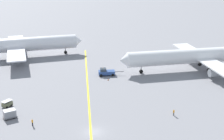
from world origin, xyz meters
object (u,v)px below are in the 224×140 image
(airliner_being_pushed, at_px, (197,56))
(ground_crew_wing_walker_right, at_px, (174,112))
(airliner_at_gate_left, at_px, (20,45))
(traffic_cone_wingtip_starboard, at_px, (108,79))
(pushback_tug, at_px, (106,72))
(ground_crew_ramp_agent_by_cones, at_px, (32,122))
(gse_container_dolly_flat, at_px, (10,114))
(gse_baggage_cart_near_cluster, at_px, (7,104))

(airliner_being_pushed, distance_m, ground_crew_wing_walker_right, 39.05)
(airliner_being_pushed, bearing_deg, ground_crew_wing_walker_right, -120.26)
(airliner_at_gate_left, distance_m, traffic_cone_wingtip_starboard, 44.22)
(ground_crew_wing_walker_right, bearing_deg, traffic_cone_wingtip_starboard, 115.69)
(pushback_tug, height_order, ground_crew_ramp_agent_by_cones, pushback_tug)
(gse_container_dolly_flat, relative_size, traffic_cone_wingtip_starboard, 6.35)
(airliner_at_gate_left, relative_size, ground_crew_wing_walker_right, 29.85)
(gse_container_dolly_flat, distance_m, gse_baggage_cart_near_cluster, 6.90)
(pushback_tug, relative_size, ground_crew_ramp_agent_by_cones, 5.00)
(airliner_at_gate_left, distance_m, pushback_tug, 40.79)
(ground_crew_ramp_agent_by_cones, xyz_separation_m, traffic_cone_wingtip_starboard, (21.29, 27.40, -0.63))
(gse_container_dolly_flat, distance_m, traffic_cone_wingtip_starboard, 35.33)
(airliner_being_pushed, relative_size, pushback_tug, 6.40)
(traffic_cone_wingtip_starboard, bearing_deg, gse_container_dolly_flat, -140.18)
(ground_crew_wing_walker_right, relative_size, ground_crew_ramp_agent_by_cones, 0.95)
(ground_crew_wing_walker_right, bearing_deg, pushback_tug, 112.33)
(gse_container_dolly_flat, xyz_separation_m, ground_crew_ramp_agent_by_cones, (5.84, -4.78, -0.26))
(ground_crew_ramp_agent_by_cones, bearing_deg, airliner_being_pushed, 32.28)
(airliner_at_gate_left, distance_m, gse_baggage_cart_near_cluster, 47.14)
(airliner_at_gate_left, bearing_deg, traffic_cone_wingtip_starboard, -44.73)
(airliner_being_pushed, relative_size, traffic_cone_wingtip_starboard, 92.60)
(airliner_at_gate_left, relative_size, pushback_tug, 5.64)
(pushback_tug, relative_size, traffic_cone_wingtip_starboard, 14.48)
(pushback_tug, height_order, traffic_cone_wingtip_starboard, pushback_tug)
(gse_baggage_cart_near_cluster, bearing_deg, ground_crew_wing_walker_right, -14.70)
(airliner_being_pushed, xyz_separation_m, ground_crew_ramp_agent_by_cones, (-53.81, -34.00, -4.05))
(gse_container_dolly_flat, xyz_separation_m, gse_baggage_cart_near_cluster, (-1.77, 6.66, -0.31))
(gse_container_dolly_flat, bearing_deg, ground_crew_wing_walker_right, -6.15)
(airliner_being_pushed, bearing_deg, gse_container_dolly_flat, -153.90)
(airliner_being_pushed, height_order, pushback_tug, airliner_being_pushed)
(airliner_being_pushed, xyz_separation_m, gse_container_dolly_flat, (-59.65, -29.22, -3.78))
(gse_container_dolly_flat, xyz_separation_m, ground_crew_wing_walker_right, (40.08, -4.32, -0.32))
(gse_baggage_cart_near_cluster, xyz_separation_m, ground_crew_wing_walker_right, (41.85, -10.98, -0.01))
(gse_baggage_cart_near_cluster, height_order, ground_crew_ramp_agent_by_cones, ground_crew_ramp_agent_by_cones)
(ground_crew_wing_walker_right, relative_size, traffic_cone_wingtip_starboard, 2.74)
(airliner_at_gate_left, distance_m, gse_container_dolly_flat, 53.86)
(airliner_at_gate_left, distance_m, airliner_being_pushed, 68.25)
(airliner_at_gate_left, bearing_deg, ground_crew_ramp_agent_by_cones, -80.33)
(pushback_tug, relative_size, gse_container_dolly_flat, 2.28)
(airliner_being_pushed, xyz_separation_m, pushback_tug, (-32.63, -1.74, -3.79))
(airliner_being_pushed, height_order, ground_crew_ramp_agent_by_cones, airliner_being_pushed)
(airliner_at_gate_left, xyz_separation_m, gse_container_dolly_flat, (4.11, -53.56, -3.87))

